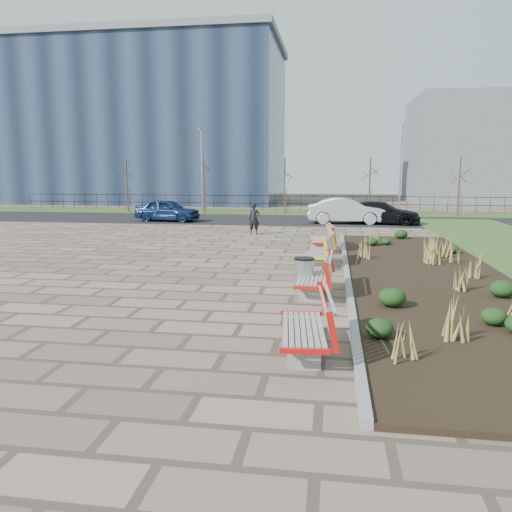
# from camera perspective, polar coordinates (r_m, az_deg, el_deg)

# --- Properties ---
(ground) EXTENTS (120.00, 120.00, 0.00)m
(ground) POSITION_cam_1_polar(r_m,az_deg,el_deg) (10.75, -10.46, -7.20)
(ground) COLOR #866E5C
(ground) RESTS_ON ground
(planting_bed) EXTENTS (4.50, 18.00, 0.10)m
(planting_bed) POSITION_cam_1_polar(r_m,az_deg,el_deg) (15.27, 19.12, -2.35)
(planting_bed) COLOR black
(planting_bed) RESTS_ON ground
(planting_curb) EXTENTS (0.16, 18.00, 0.15)m
(planting_curb) POSITION_cam_1_polar(r_m,az_deg,el_deg) (15.01, 10.35, -2.07)
(planting_curb) COLOR gray
(planting_curb) RESTS_ON ground
(grass_verge_far) EXTENTS (80.00, 5.00, 0.04)m
(grass_verge_far) POSITION_cam_1_polar(r_m,az_deg,el_deg) (37.98, 3.48, 5.01)
(grass_verge_far) COLOR #33511E
(grass_verge_far) RESTS_ON ground
(road) EXTENTS (80.00, 7.00, 0.02)m
(road) POSITION_cam_1_polar(r_m,az_deg,el_deg) (32.04, 2.50, 4.14)
(road) COLOR black
(road) RESTS_ON ground
(bench_a) EXTENTS (1.09, 2.17, 1.00)m
(bench_a) POSITION_cam_1_polar(r_m,az_deg,el_deg) (8.59, 5.39, -7.91)
(bench_a) COLOR red
(bench_a) RESTS_ON ground
(bench_b) EXTENTS (0.96, 2.12, 1.00)m
(bench_b) POSITION_cam_1_polar(r_m,az_deg,el_deg) (12.60, 6.50, -2.25)
(bench_b) COLOR red
(bench_b) RESTS_ON ground
(bench_c) EXTENTS (1.13, 2.19, 1.00)m
(bench_c) POSITION_cam_1_polar(r_m,az_deg,el_deg) (16.60, 7.06, 0.62)
(bench_c) COLOR #FFEA0D
(bench_c) RESTS_ON ground
(bench_d) EXTENTS (1.17, 2.20, 1.00)m
(bench_d) POSITION_cam_1_polar(r_m,az_deg,el_deg) (19.71, 7.34, 2.04)
(bench_d) COLOR red
(bench_d) RESTS_ON ground
(litter_bin) EXTENTS (0.51, 0.51, 0.89)m
(litter_bin) POSITION_cam_1_polar(r_m,az_deg,el_deg) (12.86, 5.52, -2.25)
(litter_bin) COLOR #B2B2B7
(litter_bin) RESTS_ON ground
(pedestrian) EXTENTS (0.62, 0.47, 1.53)m
(pedestrian) POSITION_cam_1_polar(r_m,az_deg,el_deg) (24.67, -0.22, 4.27)
(pedestrian) COLOR black
(pedestrian) RESTS_ON ground
(car_blue) EXTENTS (4.15, 2.04, 1.36)m
(car_blue) POSITION_cam_1_polar(r_m,az_deg,el_deg) (31.54, -10.08, 5.18)
(car_blue) COLOR navy
(car_blue) RESTS_ON road
(car_silver) EXTENTS (4.65, 1.77, 1.51)m
(car_silver) POSITION_cam_1_polar(r_m,az_deg,el_deg) (30.12, 10.32, 5.11)
(car_silver) COLOR #ADB2B5
(car_silver) RESTS_ON road
(car_black) EXTENTS (4.73, 2.33, 1.32)m
(car_black) POSITION_cam_1_polar(r_m,az_deg,el_deg) (30.37, 14.05, 4.83)
(car_black) COLOR black
(car_black) RESTS_ON road
(tree_a) EXTENTS (1.40, 1.40, 4.00)m
(tree_a) POSITION_cam_1_polar(r_m,az_deg,el_deg) (39.37, -14.54, 7.83)
(tree_a) COLOR #4C3D2D
(tree_a) RESTS_ON grass_verge_far
(tree_b) EXTENTS (1.40, 1.40, 4.00)m
(tree_b) POSITION_cam_1_polar(r_m,az_deg,el_deg) (37.43, -5.98, 8.01)
(tree_b) COLOR #4C3D2D
(tree_b) RESTS_ON grass_verge_far
(tree_c) EXTENTS (1.40, 1.40, 4.00)m
(tree_c) POSITION_cam_1_polar(r_m,az_deg,el_deg) (36.38, 3.30, 8.00)
(tree_c) COLOR #4C3D2D
(tree_c) RESTS_ON grass_verge_far
(tree_d) EXTENTS (1.40, 1.40, 4.00)m
(tree_d) POSITION_cam_1_polar(r_m,az_deg,el_deg) (36.31, 12.85, 7.77)
(tree_d) COLOR #4C3D2D
(tree_d) RESTS_ON grass_verge_far
(tree_e) EXTENTS (1.40, 1.40, 4.00)m
(tree_e) POSITION_cam_1_polar(r_m,az_deg,el_deg) (37.21, 22.18, 7.34)
(tree_e) COLOR #4C3D2D
(tree_e) RESTS_ON grass_verge_far
(lamp_west) EXTENTS (0.24, 0.60, 6.00)m
(lamp_west) POSITION_cam_1_polar(r_m,az_deg,el_deg) (36.93, -6.20, 9.53)
(lamp_west) COLOR gray
(lamp_west) RESTS_ON grass_verge_far
(lamp_east) EXTENTS (0.24, 0.60, 6.00)m
(lamp_east) POSITION_cam_1_polar(r_m,az_deg,el_deg) (35.99, 16.19, 9.21)
(lamp_east) COLOR gray
(lamp_east) RESTS_ON grass_verge_far
(railing_fence) EXTENTS (44.00, 0.10, 1.20)m
(railing_fence) POSITION_cam_1_polar(r_m,az_deg,el_deg) (39.43, 3.69, 6.09)
(railing_fence) COLOR black
(railing_fence) RESTS_ON grass_verge_far
(building_glass) EXTENTS (40.00, 14.00, 15.00)m
(building_glass) POSITION_cam_1_polar(r_m,az_deg,el_deg) (56.01, -18.91, 13.68)
(building_glass) COLOR #192338
(building_glass) RESTS_ON ground
(building_grey) EXTENTS (18.00, 12.00, 10.00)m
(building_grey) POSITION_cam_1_polar(r_m,az_deg,el_deg) (54.32, 26.94, 10.66)
(building_grey) COLOR slate
(building_grey) RESTS_ON ground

